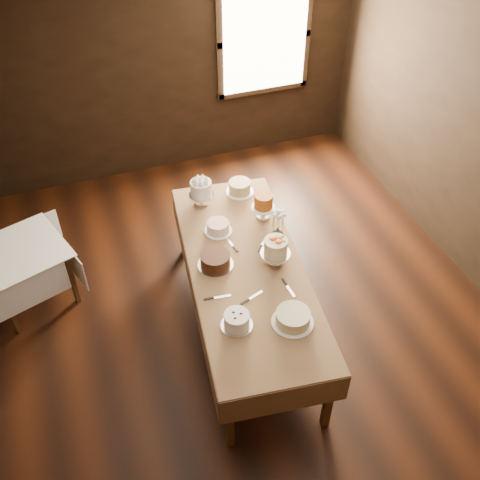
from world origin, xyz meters
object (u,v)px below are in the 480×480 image
Objects in this scene: cake_caramel at (263,207)px; cake_flowers at (275,253)px; cake_chocolate at (215,260)px; cake_cream at (293,318)px; cake_swirl at (237,321)px; cake_server_b at (291,291)px; cake_server_e at (222,296)px; cake_lattice at (218,228)px; cake_server_c at (229,242)px; display_table at (246,272)px; cake_meringue at (201,193)px; cake_server_d at (264,241)px; side_table at (22,256)px; cake_server_a at (256,295)px; flower_vase at (277,233)px; cake_speckled at (240,187)px.

cake_flowers is (-0.14, -0.65, 0.00)m from cake_caramel.
cake_cream is at bearing -65.20° from cake_chocolate.
cake_swirl is 1.12× the size of cake_server_b.
cake_server_e is at bearing -107.40° from cake_server_b.
cake_lattice is 0.19m from cake_server_c.
cake_lattice is at bearing -163.92° from cake_server_b.
display_table is 0.57m from cake_lattice.
cake_meringue is 1.15× the size of cake_server_d.
cake_lattice is at bearing 79.54° from cake_swirl.
side_table is at bearing -127.67° from cake_server_b.
cake_flowers reaches higher than cake_chocolate.
cake_chocolate is 0.55m from cake_flowers.
cake_caramel and cake_flowers have the same top height.
cake_chocolate is at bearing 86.17° from cake_swirl.
cake_server_e reaches higher than display_table.
cake_server_c is at bearing 69.64° from cake_server_a.
cake_chocolate is 1.55× the size of cake_server_c.
display_table is at bearing -83.80° from cake_meringue.
cake_cream is 2.86× the size of flower_vase.
cake_flowers reaches higher than flower_vase.
cake_flowers reaches higher than cake_speckled.
flower_vase is (0.72, 0.89, -0.00)m from cake_swirl.
display_table is 7.59× the size of cake_cream.
cake_speckled is at bearing 37.92° from cake_server_d.
cake_flowers is 0.33m from cake_server_d.
cake_swirl reaches higher than cake_lattice.
cake_flowers reaches higher than display_table.
cake_flowers is 0.46m from cake_server_a.
cake_caramel reaches higher than display_table.
cake_speckled is at bearing 71.53° from cake_server_e.
cake_swirl is at bearing -96.67° from cake_meringue.
flower_vase is (0.10, -0.80, -0.00)m from cake_speckled.
cake_server_b is at bearing -170.26° from cake_server_c.
cake_server_b reaches higher than side_table.
cake_server_e is (-0.28, -0.65, 0.00)m from cake_server_c.
side_table is 4.36× the size of cake_server_a.
cake_chocolate is 1.39× the size of cake_swirl.
cake_flowers is at bearing -142.88° from cake_server_d.
cake_swirl reaches higher than cake_server_d.
cake_server_c is at bearing -150.91° from cake_caramel.
cake_meringue reaches higher than side_table.
cake_chocolate is at bearing -139.45° from cake_server_b.
cake_swirl is at bearing -45.45° from side_table.
cake_cream is 1.13m from cake_server_c.
cake_speckled reaches higher than cake_server_b.
cake_caramel is at bearing 45.34° from cake_server_a.
cake_speckled is at bearing 69.72° from cake_swirl.
cake_caramel is 1.06× the size of cake_swirl.
cake_cream reaches higher than cake_server_e.
cake_flowers reaches higher than cake_server_d.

